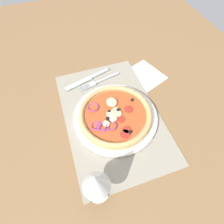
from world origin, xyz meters
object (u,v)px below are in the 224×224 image
(pizza, at_px, (115,114))
(wine_glass, at_px, (96,182))
(knife, at_px, (87,79))
(plate, at_px, (115,117))
(napkin, at_px, (145,75))
(fork, at_px, (98,82))

(pizza, xyz_separation_m, wine_glass, (-0.21, 0.12, 0.07))
(knife, bearing_deg, plate, 86.50)
(plate, relative_size, napkin, 2.01)
(plate, relative_size, pizza, 1.15)
(napkin, bearing_deg, wine_glass, 140.21)
(fork, height_order, wine_glass, wine_glass)
(pizza, bearing_deg, fork, 3.20)
(wine_glass, bearing_deg, pizza, -30.13)
(knife, xyz_separation_m, wine_glass, (-0.42, 0.07, 0.09))
(plate, relative_size, fork, 1.61)
(pizza, bearing_deg, plate, -80.74)
(fork, xyz_separation_m, napkin, (-0.02, -0.20, -0.00))
(pizza, relative_size, fork, 1.40)
(knife, bearing_deg, wine_glass, 63.69)
(fork, height_order, napkin, fork)
(knife, xyz_separation_m, napkin, (-0.05, -0.23, -0.00))
(pizza, bearing_deg, wine_glass, 149.87)
(pizza, xyz_separation_m, napkin, (0.16, -0.19, -0.02))
(fork, xyz_separation_m, wine_glass, (-0.39, 0.11, 0.10))
(knife, bearing_deg, napkin, 151.85)
(fork, bearing_deg, plate, 80.84)
(pizza, distance_m, napkin, 0.25)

